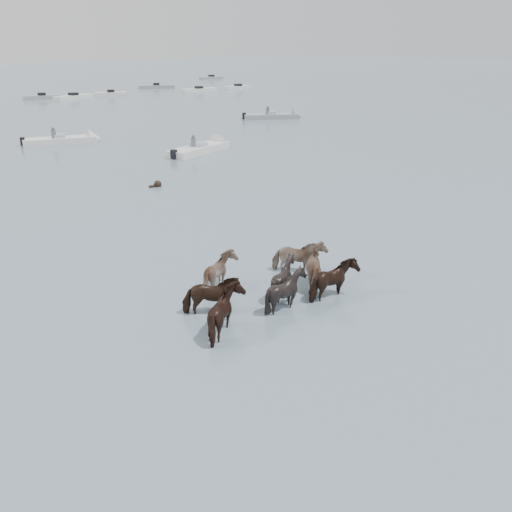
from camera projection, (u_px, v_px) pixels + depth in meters
ground at (198, 324)px, 15.78m from camera, size 400.00×400.00×0.00m
pony_herd at (273, 284)px, 17.10m from camera, size 5.94×4.47×1.52m
swimming_pony at (157, 185)px, 30.40m from camera, size 0.72×0.44×0.44m
motorboat_c at (71, 140)px, 43.05m from camera, size 6.08×2.81×1.92m
motorboat_d at (205, 148)px, 40.03m from camera, size 6.09×3.89×1.92m
motorboat_e at (279, 116)px, 56.17m from camera, size 6.10×3.99×1.92m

